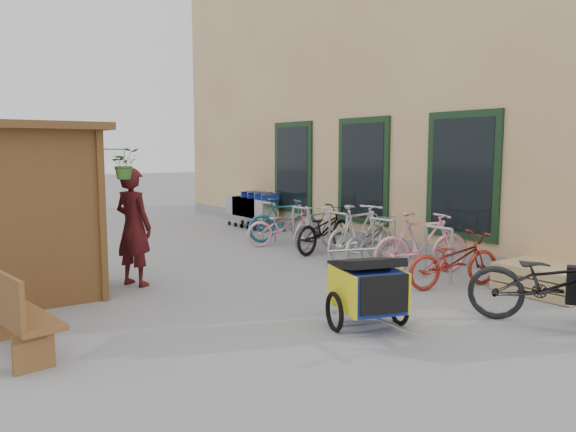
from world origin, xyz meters
TOP-DOWN VIEW (x-y plane):
  - ground at (0.00, 0.00)m, footprint 80.00×80.00m
  - building at (6.49, 4.50)m, footprint 6.07×13.00m
  - kiosk at (-3.28, 2.47)m, footprint 2.49×1.65m
  - bike_rack at (2.30, 2.40)m, footprint 0.05×5.35m
  - pallet_stack at (3.00, -1.40)m, footprint 1.00×1.20m
  - bench at (-3.67, 0.34)m, footprint 0.61×1.44m
  - shopping_carts at (3.00, 6.67)m, footprint 0.54×1.82m
  - child_trailer at (-0.17, -1.04)m, footprint 0.97×1.51m
  - cargo_bike at (1.65, -2.30)m, footprint 1.55×2.01m
  - person_kiosk at (-1.66, 2.46)m, footprint 0.66×0.77m
  - bike_0 at (2.17, -0.41)m, footprint 1.66×0.90m
  - bike_1 at (2.43, 0.45)m, footprint 1.80×1.01m
  - bike_2 at (2.36, 1.59)m, footprint 1.74×1.00m
  - bike_3 at (2.33, 1.86)m, footprint 1.83×0.81m
  - bike_4 at (2.42, 2.97)m, footprint 1.86×1.08m
  - bike_5 at (2.46, 3.27)m, footprint 1.54×0.81m
  - bike_6 at (2.18, 4.03)m, footprint 1.71×1.01m
  - bike_7 at (2.47, 4.47)m, footprint 1.68×0.94m

SIDE VIEW (x-z plane):
  - ground at x=0.00m, z-range 0.00..0.00m
  - pallet_stack at x=3.00m, z-range 0.01..0.41m
  - bike_0 at x=2.17m, z-range 0.00..0.83m
  - bike_6 at x=2.18m, z-range 0.00..0.85m
  - bike_2 at x=2.36m, z-range 0.00..0.87m
  - bike_5 at x=2.46m, z-range 0.00..0.89m
  - bench at x=-3.67m, z-range 0.01..0.89m
  - bike_4 at x=2.42m, z-range 0.00..0.93m
  - child_trailer at x=-0.17m, z-range 0.05..0.92m
  - bike_7 at x=2.47m, z-range 0.00..0.97m
  - cargo_bike at x=1.65m, z-range 0.00..1.01m
  - bike_rack at x=2.30m, z-range 0.08..0.95m
  - bike_1 at x=2.43m, z-range 0.00..1.04m
  - bike_3 at x=2.33m, z-range 0.00..1.06m
  - shopping_carts at x=3.00m, z-range 0.08..1.05m
  - person_kiosk at x=-1.66m, z-range 0.00..1.78m
  - kiosk at x=-3.28m, z-range 0.35..2.75m
  - building at x=6.49m, z-range -0.01..6.99m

